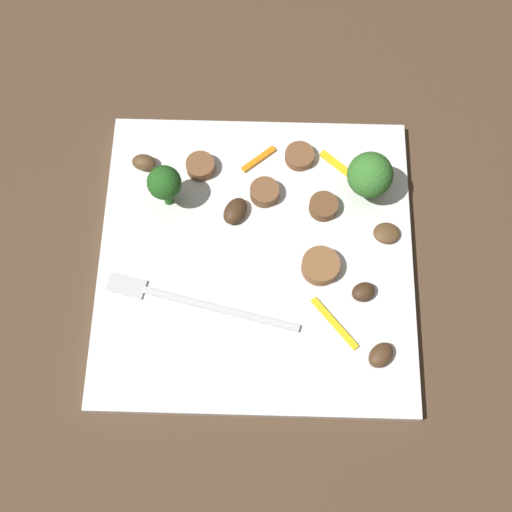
{
  "coord_description": "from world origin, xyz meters",
  "views": [
    {
      "loc": [
        -0.01,
        0.23,
        0.6
      ],
      "look_at": [
        0.0,
        0.0,
        0.01
      ],
      "focal_mm": 47.62,
      "sensor_mm": 36.0,
      "label": 1
    }
  ],
  "objects": [
    {
      "name": "sausage_slice_3",
      "position": [
        -0.06,
        0.01,
        0.02
      ],
      "size": [
        0.04,
        0.04,
        0.01
      ],
      "primitive_type": "cylinder",
      "rotation": [
        0.0,
        0.0,
        1.72
      ],
      "color": "brown",
      "rests_on": "plate"
    },
    {
      "name": "sausage_slice_2",
      "position": [
        0.06,
        -0.09,
        0.02
      ],
      "size": [
        0.03,
        0.03,
        0.01
      ],
      "primitive_type": "cylinder",
      "rotation": [
        0.0,
        0.0,
        0.06
      ],
      "color": "brown",
      "rests_on": "plate"
    },
    {
      "name": "mushroom_0",
      "position": [
        -0.1,
        0.03,
        0.02
      ],
      "size": [
        0.03,
        0.03,
        0.01
      ],
      "primitive_type": "ellipsoid",
      "rotation": [
        0.0,
        0.0,
        3.61
      ],
      "color": "#422B19",
      "rests_on": "plate"
    },
    {
      "name": "ground_plane",
      "position": [
        0.0,
        0.0,
        0.0
      ],
      "size": [
        1.4,
        1.4,
        0.0
      ],
      "primitive_type": "plane",
      "color": "#4C3826"
    },
    {
      "name": "broccoli_floret_0",
      "position": [
        -0.1,
        -0.07,
        0.05
      ],
      "size": [
        0.04,
        0.04,
        0.06
      ],
      "color": "#408630",
      "rests_on": "plate"
    },
    {
      "name": "sausage_slice_1",
      "position": [
        -0.01,
        -0.06,
        0.02
      ],
      "size": [
        0.04,
        0.04,
        0.01
      ],
      "primitive_type": "cylinder",
      "rotation": [
        0.0,
        0.0,
        2.3
      ],
      "color": "brown",
      "rests_on": "plate"
    },
    {
      "name": "mushroom_1",
      "position": [
        0.11,
        -0.09,
        0.02
      ],
      "size": [
        0.03,
        0.02,
        0.01
      ],
      "primitive_type": "ellipsoid",
      "rotation": [
        0.0,
        0.0,
        3.02
      ],
      "color": "brown",
      "rests_on": "plate"
    },
    {
      "name": "fork",
      "position": [
        0.06,
        0.05,
        0.01
      ],
      "size": [
        0.18,
        0.05,
        0.0
      ],
      "rotation": [
        0.0,
        0.0,
        -0.23
      ],
      "color": "silver",
      "rests_on": "plate"
    },
    {
      "name": "pepper_strip_1",
      "position": [
        -0.08,
        -0.1,
        0.01
      ],
      "size": [
        0.03,
        0.03,
        0.0
      ],
      "primitive_type": "cube",
      "rotation": [
        0.0,
        0.0,
        2.43
      ],
      "color": "yellow",
      "rests_on": "plate"
    },
    {
      "name": "sausage_slice_4",
      "position": [
        -0.06,
        -0.05,
        0.02
      ],
      "size": [
        0.04,
        0.04,
        0.01
      ],
      "primitive_type": "cylinder",
      "rotation": [
        0.0,
        0.0,
        2.15
      ],
      "color": "brown",
      "rests_on": "plate"
    },
    {
      "name": "mushroom_2",
      "position": [
        -0.12,
        -0.02,
        0.02
      ],
      "size": [
        0.03,
        0.02,
        0.01
      ],
      "primitive_type": "ellipsoid",
      "rotation": [
        0.0,
        0.0,
        3.16
      ],
      "color": "brown",
      "rests_on": "plate"
    },
    {
      "name": "pepper_strip_0",
      "position": [
        -0.07,
        0.06,
        0.01
      ],
      "size": [
        0.04,
        0.05,
        0.0
      ],
      "primitive_type": "cube",
      "rotation": [
        0.0,
        0.0,
        5.42
      ],
      "color": "yellow",
      "rests_on": "plate"
    },
    {
      "name": "sausage_slice_0",
      "position": [
        -0.04,
        -0.1,
        0.02
      ],
      "size": [
        0.04,
        0.04,
        0.01
      ],
      "primitive_type": "cylinder",
      "rotation": [
        0.0,
        0.0,
        2.45
      ],
      "color": "brown",
      "rests_on": "plate"
    },
    {
      "name": "mushroom_4",
      "position": [
        0.02,
        -0.04,
        0.02
      ],
      "size": [
        0.03,
        0.03,
        0.01
      ],
      "primitive_type": "ellipsoid",
      "rotation": [
        0.0,
        0.0,
        4.23
      ],
      "color": "#422B19",
      "rests_on": "plate"
    },
    {
      "name": "mushroom_3",
      "position": [
        -0.11,
        0.09,
        0.02
      ],
      "size": [
        0.03,
        0.03,
        0.01
      ],
      "primitive_type": "ellipsoid",
      "rotation": [
        0.0,
        0.0,
        0.84
      ],
      "color": "#4C331E",
      "rests_on": "plate"
    },
    {
      "name": "plate",
      "position": [
        0.0,
        0.0,
        0.01
      ],
      "size": [
        0.29,
        0.29,
        0.01
      ],
      "primitive_type": "cube",
      "color": "white",
      "rests_on": "ground_plane"
    },
    {
      "name": "broccoli_floret_1",
      "position": [
        0.09,
        -0.05,
        0.05
      ],
      "size": [
        0.03,
        0.03,
        0.05
      ],
      "color": "#296420",
      "rests_on": "plate"
    },
    {
      "name": "pepper_strip_2",
      "position": [
        0.0,
        -0.1,
        0.01
      ],
      "size": [
        0.03,
        0.03,
        0.0
      ],
      "primitive_type": "cube",
      "rotation": [
        0.0,
        0.0,
        3.85
      ],
      "color": "orange",
      "rests_on": "plate"
    }
  ]
}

